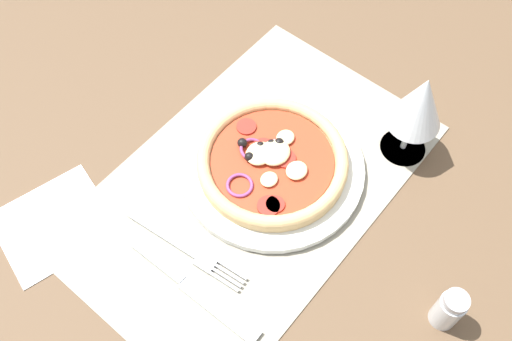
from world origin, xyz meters
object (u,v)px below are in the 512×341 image
at_px(pizza, 272,161).
at_px(wine_glass, 419,104).
at_px(plate, 272,167).
at_px(pepper_shaker, 449,309).
at_px(napkin, 54,224).
at_px(fork, 191,252).
at_px(knife, 194,289).

bearing_deg(pizza, wine_glass, 140.96).
relative_size(plate, pepper_shaker, 3.76).
bearing_deg(napkin, fork, 116.60).
height_order(plate, pizza, pizza).
distance_m(plate, napkin, 0.30).
xyz_separation_m(fork, knife, (0.03, 0.04, 0.00)).
relative_size(napkin, pepper_shaker, 2.07).
relative_size(wine_glass, napkin, 1.07).
bearing_deg(napkin, plate, 145.59).
height_order(pizza, knife, pizza).
bearing_deg(plate, knife, 10.26).
bearing_deg(pepper_shaker, pizza, -96.17).
distance_m(pizza, knife, 0.20).
height_order(plate, wine_glass, wine_glass).
height_order(pizza, napkin, pizza).
xyz_separation_m(plate, pepper_shaker, (0.03, 0.29, 0.02)).
bearing_deg(knife, pizza, 98.85).
height_order(plate, pepper_shaker, pepper_shaker).
bearing_deg(plate, wine_glass, 141.02).
bearing_deg(wine_glass, napkin, -36.19).
bearing_deg(plate, fork, -0.57).
bearing_deg(wine_glass, knife, -13.69).
xyz_separation_m(pizza, napkin, (0.25, -0.17, -0.02)).
xyz_separation_m(pizza, pepper_shaker, (0.03, 0.29, 0.01)).
distance_m(napkin, pepper_shaker, 0.50).
distance_m(plate, knife, 0.20).
bearing_deg(fork, napkin, -159.64).
xyz_separation_m(plate, fork, (0.16, -0.00, -0.00)).
xyz_separation_m(knife, pepper_shaker, (-0.16, 0.25, 0.03)).
bearing_deg(pepper_shaker, plate, -96.21).
bearing_deg(fork, pepper_shaker, 18.28).
distance_m(knife, napkin, 0.21).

